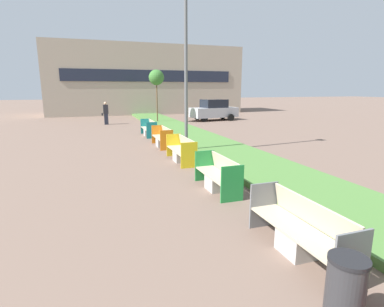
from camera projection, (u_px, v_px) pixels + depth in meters
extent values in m
cube|color=#4C7A38|center=(260.00, 167.00, 10.54)|extent=(2.80, 120.00, 0.18)
cube|color=tan|center=(146.00, 80.00, 34.71)|extent=(21.40, 6.31, 7.49)
cube|color=#1E2333|center=(151.00, 76.00, 31.66)|extent=(17.97, 0.08, 1.20)
cube|color=#ADA8A0|center=(297.00, 242.00, 5.15)|extent=(0.52, 0.60, 0.42)
cube|color=#BCAD8E|center=(298.00, 230.00, 5.10)|extent=(0.58, 2.18, 0.05)
cube|color=#BCAD8E|center=(313.00, 214.00, 5.13)|extent=(0.14, 2.09, 0.48)
cube|color=slate|center=(351.00, 264.00, 4.07)|extent=(0.62, 0.04, 0.94)
cube|color=slate|center=(264.00, 205.00, 6.12)|extent=(0.62, 0.04, 0.94)
cube|color=#ADA8A0|center=(217.00, 183.00, 8.41)|extent=(0.52, 0.60, 0.42)
cube|color=#BCAD8E|center=(217.00, 175.00, 8.37)|extent=(0.58, 1.89, 0.05)
cube|color=#BCAD8E|center=(226.00, 165.00, 8.39)|extent=(0.14, 1.82, 0.48)
cube|color=#238C3D|center=(232.00, 184.00, 7.46)|extent=(0.62, 0.04, 0.94)
cube|color=#238C3D|center=(205.00, 166.00, 9.25)|extent=(0.62, 0.04, 0.94)
cube|color=#ADA8A0|center=(181.00, 156.00, 11.71)|extent=(0.52, 0.60, 0.42)
cube|color=#BCAD8E|center=(181.00, 151.00, 11.66)|extent=(0.58, 2.06, 0.05)
cube|color=#BCAD8E|center=(187.00, 143.00, 11.69)|extent=(0.14, 1.98, 0.48)
cube|color=yellow|center=(189.00, 155.00, 10.68)|extent=(0.62, 0.04, 0.94)
cube|color=yellow|center=(174.00, 145.00, 12.63)|extent=(0.62, 0.04, 0.94)
cube|color=#ADA8A0|center=(162.00, 142.00, 14.75)|extent=(0.52, 0.60, 0.42)
cube|color=#BCAD8E|center=(162.00, 138.00, 14.70)|extent=(0.58, 1.96, 0.05)
cube|color=#BCAD8E|center=(167.00, 132.00, 14.73)|extent=(0.14, 1.88, 0.48)
cube|color=orange|center=(167.00, 140.00, 13.77)|extent=(0.62, 0.04, 0.94)
cube|color=orange|center=(158.00, 134.00, 15.62)|extent=(0.62, 0.04, 0.94)
cube|color=#ADA8A0|center=(149.00, 132.00, 18.06)|extent=(0.52, 0.60, 0.42)
cube|color=#BCAD8E|center=(149.00, 129.00, 18.01)|extent=(0.58, 2.02, 0.05)
cube|color=#BCAD8E|center=(153.00, 124.00, 18.04)|extent=(0.14, 1.94, 0.48)
cube|color=#197A7F|center=(152.00, 130.00, 17.05)|extent=(0.62, 0.04, 0.94)
cube|color=#197A7F|center=(146.00, 126.00, 18.96)|extent=(0.62, 0.04, 0.94)
cylinder|color=#2D2D30|center=(345.00, 295.00, 3.50)|extent=(0.44, 0.44, 0.87)
cylinder|color=black|center=(349.00, 260.00, 3.40)|extent=(0.46, 0.46, 0.05)
cylinder|color=#56595B|center=(186.00, 55.00, 12.33)|extent=(0.14, 0.14, 8.34)
cylinder|color=brown|center=(157.00, 103.00, 24.33)|extent=(0.10, 0.10, 3.34)
sphere|color=#38702D|center=(156.00, 77.00, 23.91)|extent=(1.22, 1.22, 1.22)
cube|color=#232633|center=(106.00, 119.00, 23.70)|extent=(0.30, 0.22, 0.86)
cube|color=#232328|center=(106.00, 109.00, 23.54)|extent=(0.38, 0.24, 0.69)
sphere|color=tan|center=(105.00, 103.00, 23.44)|extent=(0.24, 0.24, 0.24)
cube|color=#232328|center=(102.00, 114.00, 23.53)|extent=(0.12, 0.20, 0.18)
cube|color=#B7BABF|center=(214.00, 112.00, 26.81)|extent=(4.41, 2.36, 0.84)
cube|color=black|center=(214.00, 103.00, 26.65)|extent=(2.31, 1.84, 0.72)
cylinder|color=black|center=(231.00, 117.00, 26.46)|extent=(0.60, 0.20, 0.60)
cylinder|color=black|center=(222.00, 116.00, 28.13)|extent=(0.60, 0.20, 0.60)
cylinder|color=black|center=(204.00, 118.00, 25.68)|extent=(0.60, 0.20, 0.60)
cylinder|color=black|center=(197.00, 117.00, 27.34)|extent=(0.60, 0.20, 0.60)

